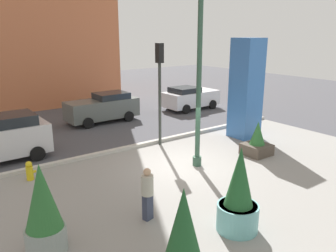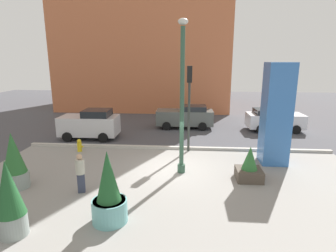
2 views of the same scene
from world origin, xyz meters
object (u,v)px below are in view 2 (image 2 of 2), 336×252
at_px(traffic_light_corner, 189,95).
at_px(pedestrian_by_curb, 80,171).
at_px(potted_plant_mid_plaza, 14,162).
at_px(car_passing_lane, 90,124).
at_px(lamp_post, 182,102).
at_px(potted_plant_near_right, 249,167).
at_px(fire_hydrant, 79,145).
at_px(art_pillar_blue, 276,114).
at_px(car_intersection, 274,120).
at_px(potted_plant_by_pillar, 109,194).
at_px(potted_plant_curbside, 10,199).
at_px(car_curb_east, 186,116).

xyz_separation_m(traffic_light_corner, pedestrian_by_curb, (-4.27, -5.50, -2.39)).
height_order(potted_plant_mid_plaza, car_passing_lane, potted_plant_mid_plaza).
distance_m(lamp_post, potted_plant_near_right, 4.16).
height_order(fire_hydrant, traffic_light_corner, traffic_light_corner).
xyz_separation_m(potted_plant_mid_plaza, pedestrian_by_curb, (2.89, -0.24, -0.22)).
bearing_deg(art_pillar_blue, car_intersection, 73.62).
bearing_deg(potted_plant_by_pillar, car_passing_lane, 112.87).
bearing_deg(pedestrian_by_curb, art_pillar_blue, 24.86).
bearing_deg(art_pillar_blue, traffic_light_corner, 161.01).
bearing_deg(potted_plant_near_right, potted_plant_curbside, -149.80).
relative_size(art_pillar_blue, potted_plant_curbside, 2.10).
relative_size(car_curb_east, pedestrian_by_curb, 2.69).
bearing_deg(car_intersection, potted_plant_curbside, -130.24).
bearing_deg(potted_plant_by_pillar, car_intersection, 55.11).
distance_m(fire_hydrant, traffic_light_corner, 6.99).
bearing_deg(potted_plant_near_right, potted_plant_by_pillar, -144.97).
bearing_deg(car_curb_east, lamp_post, -90.37).
bearing_deg(potted_plant_near_right, car_passing_lane, 147.19).
bearing_deg(potted_plant_curbside, potted_plant_near_right, 30.20).
bearing_deg(car_intersection, potted_plant_by_pillar, -124.89).
distance_m(lamp_post, fire_hydrant, 7.21).
xyz_separation_m(car_curb_east, car_intersection, (6.63, -0.40, -0.06)).
height_order(potted_plant_mid_plaza, fire_hydrant, potted_plant_mid_plaza).
xyz_separation_m(lamp_post, car_passing_lane, (-6.33, 5.43, -2.40)).
relative_size(art_pillar_blue, potted_plant_by_pillar, 2.08).
xyz_separation_m(car_curb_east, car_passing_lane, (-6.39, -3.47, 0.08)).
bearing_deg(potted_plant_by_pillar, traffic_light_corner, 71.12).
distance_m(potted_plant_curbside, traffic_light_corner, 10.12).
bearing_deg(potted_plant_near_right, car_intersection, 68.08).
xyz_separation_m(traffic_light_corner, car_curb_east, (-0.26, 5.75, -2.40)).
relative_size(potted_plant_near_right, potted_plant_mid_plaza, 0.65).
relative_size(potted_plant_mid_plaza, car_passing_lane, 0.61).
bearing_deg(fire_hydrant, car_passing_lane, 96.43).
relative_size(potted_plant_mid_plaza, car_intersection, 0.58).
relative_size(potted_plant_near_right, potted_plant_curbside, 0.64).
relative_size(fire_hydrant, pedestrian_by_curb, 0.46).
distance_m(fire_hydrant, pedestrian_by_curb, 5.39).
relative_size(potted_plant_by_pillar, car_intersection, 0.60).
height_order(potted_plant_curbside, car_passing_lane, potted_plant_curbside).
bearing_deg(lamp_post, fire_hydrant, 156.54).
relative_size(potted_plant_curbside, car_passing_lane, 0.63).
xyz_separation_m(car_intersection, car_passing_lane, (-13.02, -3.07, 0.14)).
xyz_separation_m(art_pillar_blue, potted_plant_mid_plaza, (-11.52, -3.76, -1.43)).
distance_m(potted_plant_near_right, fire_hydrant, 9.59).
bearing_deg(car_passing_lane, fire_hydrant, -83.57).
bearing_deg(pedestrian_by_curb, potted_plant_by_pillar, -48.41).
bearing_deg(car_passing_lane, art_pillar_blue, -18.94).
xyz_separation_m(art_pillar_blue, potted_plant_by_pillar, (-6.91, -5.94, -1.55)).
relative_size(potted_plant_near_right, car_curb_east, 0.35).
xyz_separation_m(potted_plant_curbside, fire_hydrant, (-1.07, 7.85, -0.85)).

